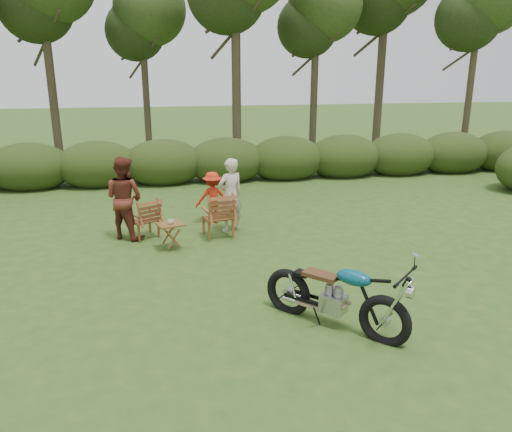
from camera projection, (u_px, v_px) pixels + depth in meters
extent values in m
plane|color=#264717|center=(298.00, 305.00, 7.80)|extent=(80.00, 80.00, 0.00)
cylinder|color=#372E1E|center=(49.00, 65.00, 16.25)|extent=(0.28, 0.28, 7.20)
cylinder|color=#372E1E|center=(145.00, 78.00, 17.94)|extent=(0.24, 0.24, 6.30)
sphere|color=#2B4118|center=(141.00, 20.00, 17.37)|extent=(2.52, 2.52, 2.52)
cylinder|color=#372E1E|center=(236.00, 58.00, 16.19)|extent=(0.30, 0.30, 7.65)
cylinder|color=#372E1E|center=(315.00, 75.00, 17.91)|extent=(0.26, 0.26, 6.48)
sphere|color=#2B4118|center=(316.00, 15.00, 17.32)|extent=(2.59, 2.59, 2.59)
cylinder|color=#372E1E|center=(382.00, 55.00, 19.25)|extent=(0.32, 0.32, 7.92)
cylinder|color=#372E1E|center=(472.00, 70.00, 17.76)|extent=(0.24, 0.24, 6.84)
sphere|color=#2B4118|center=(480.00, 6.00, 17.15)|extent=(2.74, 2.74, 2.74)
ellipsoid|color=#253613|center=(29.00, 168.00, 15.05)|extent=(2.52, 1.68, 1.51)
ellipsoid|color=#253613|center=(98.00, 165.00, 15.40)|extent=(2.52, 1.68, 1.51)
ellipsoid|color=#253613|center=(163.00, 163.00, 15.74)|extent=(2.52, 1.68, 1.51)
ellipsoid|color=#253613|center=(226.00, 161.00, 16.09)|extent=(2.52, 1.68, 1.51)
ellipsoid|color=#253613|center=(286.00, 159.00, 16.43)|extent=(2.52, 1.68, 1.51)
ellipsoid|color=#253613|center=(344.00, 157.00, 16.77)|extent=(2.52, 1.68, 1.51)
ellipsoid|color=#253613|center=(400.00, 155.00, 17.12)|extent=(2.52, 1.68, 1.51)
ellipsoid|color=#253613|center=(453.00, 153.00, 17.46)|extent=(2.52, 1.68, 1.51)
ellipsoid|color=#253613|center=(504.00, 152.00, 17.80)|extent=(2.52, 1.68, 1.51)
imported|color=beige|center=(171.00, 222.00, 10.00)|extent=(0.15, 0.15, 0.10)
imported|color=beige|center=(231.00, 231.00, 11.31)|extent=(0.71, 0.61, 1.66)
imported|color=#5E261B|center=(127.00, 237.00, 10.87)|extent=(1.09, 1.04, 1.78)
imported|color=red|center=(213.00, 222.00, 11.90)|extent=(0.83, 0.52, 1.22)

